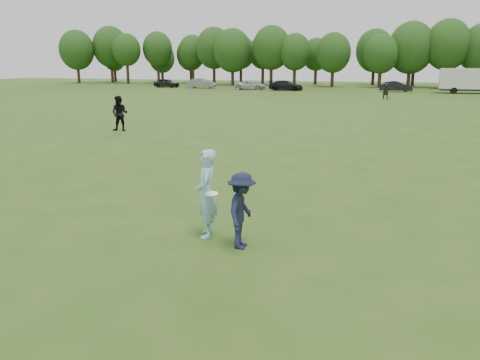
{
  "coord_description": "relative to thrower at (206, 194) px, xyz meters",
  "views": [
    {
      "loc": [
        3.68,
        -8.22,
        3.62
      ],
      "look_at": [
        0.19,
        1.37,
        1.1
      ],
      "focal_mm": 35.0,
      "sensor_mm": 36.0,
      "label": 1
    }
  ],
  "objects": [
    {
      "name": "player_far_a",
      "position": [
        -11.32,
        13.54,
        0.03
      ],
      "size": [
        1.09,
        0.93,
        1.95
      ],
      "primitive_type": "imported",
      "rotation": [
        0.0,
        0.0,
        0.22
      ],
      "color": "black",
      "rests_on": "ground"
    },
    {
      "name": "thrower",
      "position": [
        0.0,
        0.0,
        0.0
      ],
      "size": [
        0.68,
        0.81,
        1.9
      ],
      "primitive_type": "imported",
      "rotation": [
        0.0,
        0.0,
        -1.2
      ],
      "color": "#9AD0EE",
      "rests_on": "ground"
    },
    {
      "name": "car_d",
      "position": [
        -13.44,
        58.36,
        -0.23
      ],
      "size": [
        4.98,
        2.08,
        1.44
      ],
      "primitive_type": "imported",
      "rotation": [
        0.0,
        0.0,
        1.58
      ],
      "color": "black",
      "rests_on": "ground"
    },
    {
      "name": "ground",
      "position": [
        0.28,
        -0.55,
        -0.95
      ],
      "size": [
        200.0,
        200.0,
        0.0
      ],
      "primitive_type": "plane",
      "color": "#285317",
      "rests_on": "ground"
    },
    {
      "name": "player_far_d",
      "position": [
        1.2,
        45.09,
        -0.01
      ],
      "size": [
        1.83,
        1.01,
        1.88
      ],
      "primitive_type": "imported",
      "rotation": [
        0.0,
        0.0,
        0.28
      ],
      "color": "#2A2A2A",
      "rests_on": "ground"
    },
    {
      "name": "car_c",
      "position": [
        -19.06,
        59.02,
        -0.29
      ],
      "size": [
        4.97,
        2.76,
        1.32
      ],
      "primitive_type": "imported",
      "rotation": [
        0.0,
        0.0,
        1.7
      ],
      "color": "silver",
      "rests_on": "ground"
    },
    {
      "name": "treeline",
      "position": [
        3.09,
        76.35,
        5.31
      ],
      "size": [
        130.35,
        18.39,
        11.74
      ],
      "color": "#332114",
      "rests_on": "ground"
    },
    {
      "name": "cargo_trailer",
      "position": [
        11.11,
        59.26,
        0.82
      ],
      "size": [
        9.0,
        2.75,
        3.2
      ],
      "color": "silver",
      "rests_on": "ground"
    },
    {
      "name": "car_a",
      "position": [
        -34.14,
        60.54,
        -0.22
      ],
      "size": [
        4.4,
        1.97,
        1.47
      ],
      "primitive_type": "imported",
      "rotation": [
        0.0,
        0.0,
        1.52
      ],
      "color": "black",
      "rests_on": "ground"
    },
    {
      "name": "car_b",
      "position": [
        -27.9,
        60.58,
        -0.19
      ],
      "size": [
        4.68,
        1.78,
        1.52
      ],
      "primitive_type": "imported",
      "rotation": [
        0.0,
        0.0,
        1.61
      ],
      "color": "gray",
      "rests_on": "ground"
    },
    {
      "name": "defender",
      "position": [
        0.93,
        -0.36,
        -0.17
      ],
      "size": [
        0.66,
        1.06,
        1.57
      ],
      "primitive_type": "imported",
      "rotation": [
        0.0,
        0.0,
        1.65
      ],
      "color": "#191E38",
      "rests_on": "ground"
    },
    {
      "name": "disc_in_play",
      "position": [
        0.21,
        -0.2,
        0.07
      ],
      "size": [
        0.29,
        0.28,
        0.07
      ],
      "color": "white",
      "rests_on": "ground"
    },
    {
      "name": "car_f",
      "position": [
        1.74,
        60.45,
        -0.23
      ],
      "size": [
        4.39,
        1.54,
        1.44
      ],
      "primitive_type": "imported",
      "rotation": [
        0.0,
        0.0,
        1.57
      ],
      "color": "black",
      "rests_on": "ground"
    }
  ]
}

